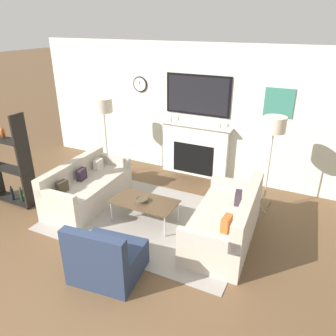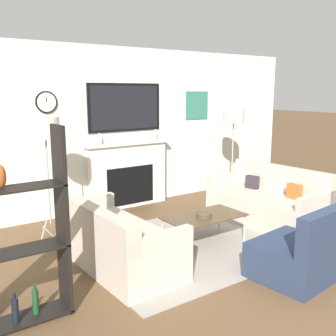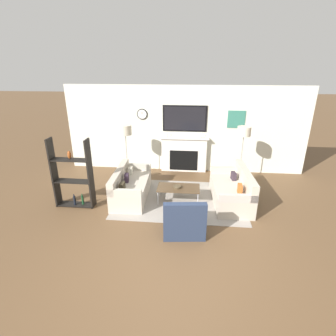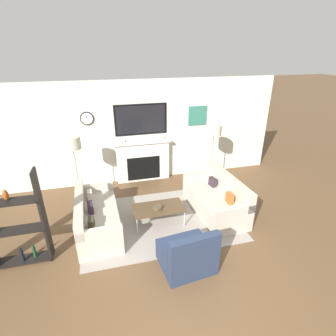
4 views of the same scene
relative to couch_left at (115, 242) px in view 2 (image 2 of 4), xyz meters
The scene contains 10 objects.
fireplace_wall 2.64m from the couch_left, 57.96° to the left, with size 7.53×0.28×2.70m.
area_rug 1.33m from the couch_left, ahead, with size 3.23×2.25×0.01m.
couch_left is the anchor object (origin of this frame).
couch_right 2.61m from the couch_left, ahead, with size 0.94×1.79×0.85m.
armchair 2.03m from the couch_left, 44.28° to the right, with size 0.91×0.84×0.82m.
coffee_table 1.27m from the couch_left, ahead, with size 1.06×0.58×0.38m.
decorative_bowl 1.24m from the couch_left, ahead, with size 0.20×0.20×0.06m.
floor_lamp_left 1.71m from the couch_left, 107.11° to the left, with size 0.36×0.36×1.67m.
floor_lamp_right 3.41m from the couch_left, 21.31° to the left, with size 0.37×0.37×1.70m.
shelf_unit 1.45m from the couch_left, 155.96° to the right, with size 0.93×0.28×1.70m.
Camera 2 is at (-3.24, -1.54, 1.99)m, focal length 42.00 mm.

